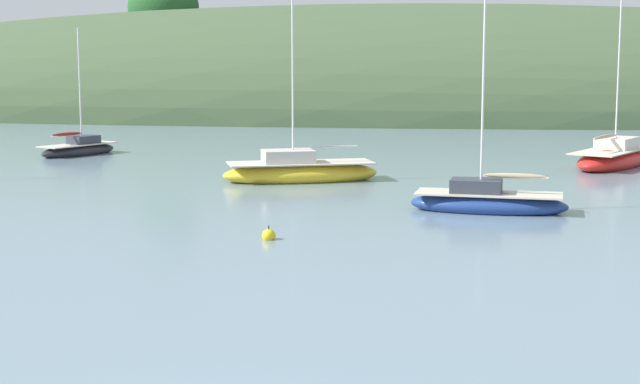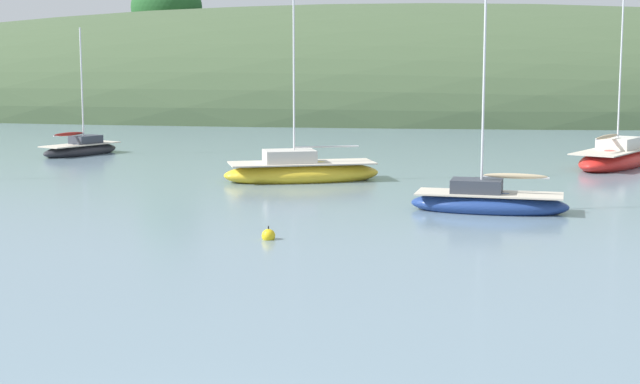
{
  "view_description": "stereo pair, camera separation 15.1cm",
  "coord_description": "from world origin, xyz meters",
  "views": [
    {
      "loc": [
        3.97,
        -12.75,
        5.9
      ],
      "look_at": [
        0.0,
        20.0,
        1.2
      ],
      "focal_mm": 54.91,
      "sensor_mm": 36.0,
      "label": 1
    },
    {
      "loc": [
        4.12,
        -12.74,
        5.9
      ],
      "look_at": [
        0.0,
        20.0,
        1.2
      ],
      "focal_mm": 54.91,
      "sensor_mm": 36.0,
      "label": 2
    }
  ],
  "objects": [
    {
      "name": "mooring_buoy_outer",
      "position": [
        -1.34,
        17.49,
        0.12
      ],
      "size": [
        0.44,
        0.44,
        0.54
      ],
      "color": "yellow",
      "rests_on": "ground"
    },
    {
      "name": "far_shoreline_hill",
      "position": [
        -0.0,
        82.13,
        0.05
      ],
      "size": [
        150.0,
        36.0,
        24.34
      ],
      "color": "#425638",
      "rests_on": "ground"
    },
    {
      "name": "sailboat_yellow_far",
      "position": [
        5.85,
        23.95,
        0.37
      ],
      "size": [
        6.08,
        2.7,
        8.32
      ],
      "color": "navy",
      "rests_on": "ground"
    },
    {
      "name": "sailboat_teal_outer",
      "position": [
        13.06,
        39.57,
        0.45
      ],
      "size": [
        5.88,
        7.84,
        10.51
      ],
      "color": "red",
      "rests_on": "ground"
    },
    {
      "name": "sailboat_blue_center",
      "position": [
        -2.39,
        31.88,
        0.44
      ],
      "size": [
        7.71,
        4.68,
        10.84
      ],
      "color": "gold",
      "rests_on": "ground"
    },
    {
      "name": "sailboat_orange_cutter",
      "position": [
        -16.84,
        41.94,
        0.35
      ],
      "size": [
        4.04,
        5.47,
        7.53
      ],
      "color": "#232328",
      "rests_on": "ground"
    }
  ]
}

